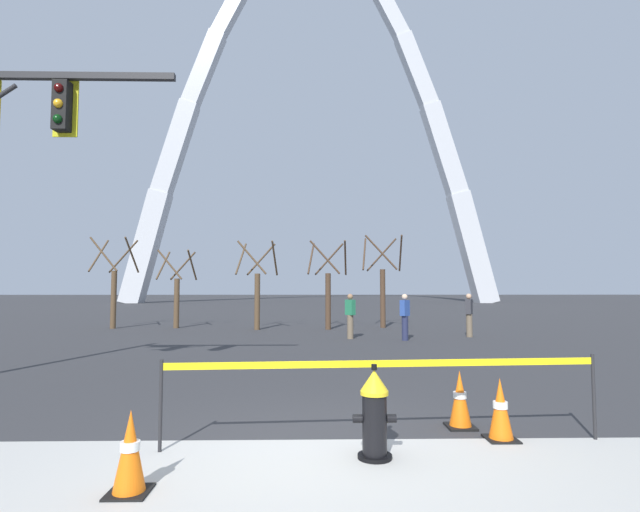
# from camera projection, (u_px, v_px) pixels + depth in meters

# --- Properties ---
(ground_plane) EXTENTS (240.00, 240.00, 0.00)m
(ground_plane) POSITION_uv_depth(u_px,v_px,m) (311.00, 449.00, 5.42)
(ground_plane) COLOR #333335
(fire_hydrant) EXTENTS (0.46, 0.48, 0.99)m
(fire_hydrant) POSITION_uv_depth(u_px,v_px,m) (374.00, 414.00, 5.12)
(fire_hydrant) COLOR black
(fire_hydrant) RESTS_ON ground
(caution_tape_barrier) EXTENTS (5.08, 0.37, 1.01)m
(caution_tape_barrier) POSITION_uv_depth(u_px,v_px,m) (386.00, 385.00, 5.55)
(caution_tape_barrier) COLOR #232326
(caution_tape_barrier) RESTS_ON ground
(traffic_cone_by_hydrant) EXTENTS (0.36, 0.36, 0.73)m
(traffic_cone_by_hydrant) POSITION_uv_depth(u_px,v_px,m) (130.00, 452.00, 4.24)
(traffic_cone_by_hydrant) COLOR black
(traffic_cone_by_hydrant) RESTS_ON ground
(traffic_cone_mid_sidewalk) EXTENTS (0.36, 0.36, 0.73)m
(traffic_cone_mid_sidewalk) POSITION_uv_depth(u_px,v_px,m) (460.00, 400.00, 6.26)
(traffic_cone_mid_sidewalk) COLOR black
(traffic_cone_mid_sidewalk) RESTS_ON ground
(traffic_cone_curb_edge) EXTENTS (0.36, 0.36, 0.73)m
(traffic_cone_curb_edge) POSITION_uv_depth(u_px,v_px,m) (500.00, 410.00, 5.73)
(traffic_cone_curb_edge) COLOR black
(traffic_cone_curb_edge) RESTS_ON ground
(monument_arch) EXTENTS (44.93, 2.38, 47.08)m
(monument_arch) POSITION_uv_depth(u_px,v_px,m) (310.00, 135.00, 59.02)
(monument_arch) COLOR silver
(monument_arch) RESTS_ON ground
(tree_far_left) EXTENTS (1.86, 1.87, 4.02)m
(tree_far_left) POSITION_uv_depth(u_px,v_px,m) (114.00, 288.00, 21.51)
(tree_far_left) COLOR brown
(tree_far_left) RESTS_ON ground
(tree_left_mid) EXTENTS (1.62, 1.63, 3.49)m
(tree_left_mid) POSITION_uv_depth(u_px,v_px,m) (177.00, 293.00, 21.75)
(tree_left_mid) COLOR brown
(tree_left_mid) RESTS_ON ground
(tree_center_left) EXTENTS (1.76, 1.77, 3.80)m
(tree_center_left) POSITION_uv_depth(u_px,v_px,m) (257.00, 290.00, 20.91)
(tree_center_left) COLOR brown
(tree_center_left) RESTS_ON ground
(tree_center_right) EXTENTS (1.77, 1.78, 3.83)m
(tree_center_right) POSITION_uv_depth(u_px,v_px,m) (328.00, 290.00, 21.04)
(tree_center_right) COLOR #473323
(tree_center_right) RESTS_ON ground
(tree_right_mid) EXTENTS (1.92, 1.93, 4.15)m
(tree_right_mid) POSITION_uv_depth(u_px,v_px,m) (383.00, 287.00, 21.94)
(tree_right_mid) COLOR #473323
(tree_right_mid) RESTS_ON ground
(pedestrian_walking_left) EXTENTS (0.37, 0.39, 1.59)m
(pedestrian_walking_left) POSITION_uv_depth(u_px,v_px,m) (350.00, 316.00, 17.13)
(pedestrian_walking_left) COLOR brown
(pedestrian_walking_left) RESTS_ON ground
(pedestrian_standing_center) EXTENTS (0.38, 0.39, 1.59)m
(pedestrian_standing_center) POSITION_uv_depth(u_px,v_px,m) (405.00, 316.00, 16.60)
(pedestrian_standing_center) COLOR #232847
(pedestrian_standing_center) RESTS_ON ground
(pedestrian_walking_right) EXTENTS (0.34, 0.39, 1.59)m
(pedestrian_walking_right) POSITION_uv_depth(u_px,v_px,m) (469.00, 315.00, 17.76)
(pedestrian_walking_right) COLOR brown
(pedestrian_walking_right) RESTS_ON ground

